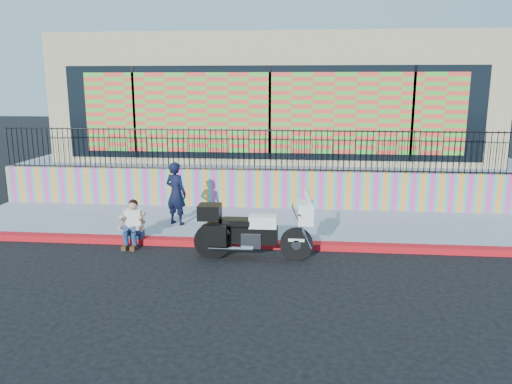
# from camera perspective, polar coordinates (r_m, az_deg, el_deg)

# --- Properties ---
(ground) EXTENTS (90.00, 90.00, 0.00)m
(ground) POSITION_cam_1_polar(r_m,az_deg,el_deg) (11.66, 0.06, -6.31)
(ground) COLOR black
(ground) RESTS_ON ground
(red_curb) EXTENTS (16.00, 0.30, 0.15)m
(red_curb) POSITION_cam_1_polar(r_m,az_deg,el_deg) (11.64, 0.06, -5.96)
(red_curb) COLOR #B9120D
(red_curb) RESTS_ON ground
(sidewalk) EXTENTS (16.00, 3.00, 0.15)m
(sidewalk) POSITION_cam_1_polar(r_m,az_deg,el_deg) (13.21, 0.76, -3.73)
(sidewalk) COLOR #878DA3
(sidewalk) RESTS_ON ground
(mural_wall) EXTENTS (16.00, 0.20, 1.10)m
(mural_wall) POSITION_cam_1_polar(r_m,az_deg,el_deg) (14.61, 1.30, 0.35)
(mural_wall) COLOR #DD3A92
(mural_wall) RESTS_ON sidewalk
(metal_fence) EXTENTS (15.80, 0.04, 1.20)m
(metal_fence) POSITION_cam_1_polar(r_m,az_deg,el_deg) (14.42, 1.32, 4.83)
(metal_fence) COLOR black
(metal_fence) RESTS_ON mural_wall
(elevated_platform) EXTENTS (16.00, 10.00, 1.25)m
(elevated_platform) POSITION_cam_1_polar(r_m,az_deg,el_deg) (19.63, 2.43, 3.20)
(elevated_platform) COLOR #878DA3
(elevated_platform) RESTS_ON ground
(storefront_building) EXTENTS (14.00, 8.06, 4.00)m
(storefront_building) POSITION_cam_1_polar(r_m,az_deg,el_deg) (19.17, 2.46, 10.86)
(storefront_building) COLOR tan
(storefront_building) RESTS_ON elevated_platform
(police_motorcycle) EXTENTS (2.53, 0.84, 1.57)m
(police_motorcycle) POSITION_cam_1_polar(r_m,az_deg,el_deg) (10.75, -0.48, -4.25)
(police_motorcycle) COLOR black
(police_motorcycle) RESTS_ON ground
(police_officer) EXTENTS (0.70, 0.60, 1.63)m
(police_officer) POSITION_cam_1_polar(r_m,az_deg,el_deg) (12.96, -9.13, -0.15)
(police_officer) COLOR black
(police_officer) RESTS_ON sidewalk
(seated_man) EXTENTS (0.54, 0.71, 1.06)m
(seated_man) POSITION_cam_1_polar(r_m,az_deg,el_deg) (11.96, -13.95, -3.96)
(seated_man) COLOR navy
(seated_man) RESTS_ON ground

